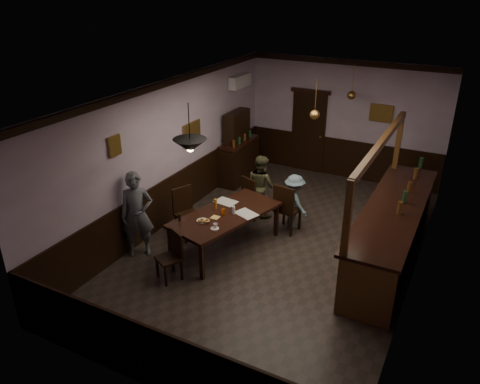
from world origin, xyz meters
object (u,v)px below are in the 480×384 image
Objects in this scene: person_seated_left at (261,185)px; pendant_brass_mid at (315,115)px; soda_can at (223,212)px; bar_counter at (392,231)px; pendant_brass_far at (352,95)px; chair_far_right at (286,207)px; chair_far_left at (252,196)px; chair_near at (172,254)px; sideboard at (238,153)px; person_seated_right at (294,202)px; chair_side at (186,210)px; dining_table at (226,216)px; person_standing at (137,215)px; pendant_iron at (190,145)px; coffee_cup at (215,225)px.

person_seated_left is 1.68× the size of pendant_brass_mid.
soda_can is 0.03× the size of bar_counter.
chair_far_right is at bearing -98.02° from pendant_brass_far.
chair_near is at bearing 106.44° from chair_far_left.
chair_near is 7.34× the size of soda_can.
person_seated_right is at bearing -37.54° from sideboard.
chair_side is 0.75× the size of person_seated_left.
dining_table is 2.69m from pendant_brass_mid.
person_seated_left is 0.76× the size of sideboard.
chair_far_right is 0.91× the size of person_seated_right.
pendant_brass_mid is (0.19, 0.82, 1.72)m from chair_far_right.
chair_side is at bearing 171.70° from soda_can.
person_standing is at bearing -117.52° from pendant_brass_far.
chair_side is 8.55× the size of soda_can.
chair_side reaches higher than soda_can.
sideboard is at bearing 129.33° from chair_near.
person_seated_left is 2.89m from pendant_iron.
person_seated_left is at bearing 108.95° from coffee_cup.
dining_table is at bearing 115.98° from chair_far_left.
pendant_iron is 2.94m from pendant_brass_mid.
person_seated_left reaches higher than chair_near.
pendant_brass_far is at bearing 25.26° from person_standing.
chair_side is 1.10m from person_standing.
dining_table is 2.25× the size of chair_far_right.
coffee_cup is 0.52m from soda_can.
chair_side is 3.19m from pendant_brass_mid.
chair_far_right is at bearing 109.17° from person_seated_right.
person_seated_left is 1.68× the size of pendant_brass_far.
coffee_cup is at bearing -109.02° from pendant_brass_mid.
bar_counter is at bearing -157.06° from person_seated_right.
bar_counter is at bearing 20.33° from dining_table.
bar_counter is (4.20, -1.99, -0.14)m from sideboard.
chair_near is at bearing -77.00° from sideboard.
chair_near is 1.09× the size of pendant_brass_far.
pendant_iron is (-0.33, -0.20, 1.50)m from coffee_cup.
soda_can is 2.67m from pendant_brass_mid.
pendant_brass_far reaches higher than sideboard.
pendant_brass_far is at bearing 84.24° from pendant_brass_mid.
pendant_brass_mid is at bearing -71.96° from person_seated_right.
chair_far_right is at bearing 62.10° from pendant_iron.
chair_near is 1.30m from soda_can.
dining_table is at bearing 74.75° from pendant_iron.
person_standing is 3.95m from pendant_brass_mid.
dining_table is 1.64m from person_standing.
person_seated_left is (0.92, 1.55, 0.12)m from chair_side.
pendant_iron reaches higher than soda_can.
dining_table is 29.82× the size of coffee_cup.
person_seated_left reaches higher than person_seated_right.
coffee_cup is at bearing -23.50° from person_standing.
person_standing is at bearing -147.26° from soda_can.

